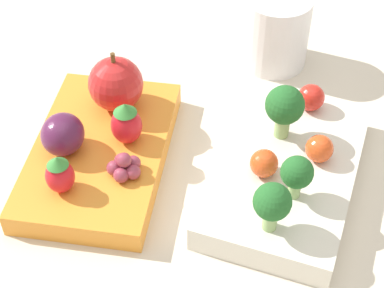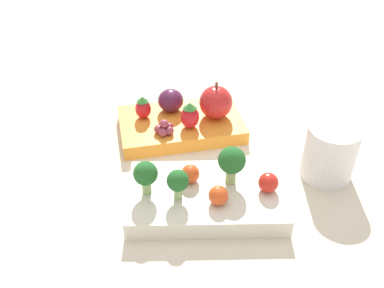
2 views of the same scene
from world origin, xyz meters
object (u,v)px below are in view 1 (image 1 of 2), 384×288
cherry_tomato_1 (264,163)px  strawberry_0 (125,126)px  apple (116,84)px  drinking_cup (276,31)px  bento_box_fruit (100,153)px  bento_box_savoury (287,172)px  plum (63,134)px  broccoli_floret_0 (297,174)px  grape_cluster (124,167)px  strawberry_1 (60,174)px  cherry_tomato_2 (311,97)px  broccoli_floret_2 (285,107)px  cherry_tomato_0 (319,149)px  broccoli_floret_1 (272,203)px

cherry_tomato_1 → strawberry_0: bearing=-93.1°
apple → drinking_cup: (-0.14, 0.13, -0.01)m
bento_box_fruit → cherry_tomato_1: 0.16m
bento_box_savoury → plum: plum is taller
broccoli_floret_0 → grape_cluster: (0.01, -0.15, -0.02)m
broccoli_floret_0 → strawberry_1: broccoli_floret_0 is taller
apple → strawberry_1: apple is taller
cherry_tomato_2 → strawberry_0: bearing=-60.2°
broccoli_floret_2 → strawberry_1: (0.11, -0.17, -0.02)m
cherry_tomato_1 → grape_cluster: (0.03, -0.12, -0.01)m
cherry_tomato_0 → strawberry_0: bearing=-82.3°
cherry_tomato_0 → cherry_tomato_1: same height
bento_box_savoury → cherry_tomato_1: (0.02, -0.02, 0.03)m
strawberry_1 → grape_cluster: (-0.03, 0.05, -0.01)m
broccoli_floret_1 → cherry_tomato_2: size_ratio=1.82×
bento_box_fruit → drinking_cup: bearing=146.9°
apple → broccoli_floret_2: bearing=88.8°
bento_box_fruit → cherry_tomato_0: bearing=99.2°
broccoli_floret_2 → cherry_tomato_2: broccoli_floret_2 is taller
cherry_tomato_2 → plum: (0.11, -0.21, 0.00)m
broccoli_floret_2 → plum: 0.20m
broccoli_floret_2 → cherry_tomato_2: 0.05m
cherry_tomato_1 → cherry_tomato_2: bearing=164.3°
apple → grape_cluster: (0.08, 0.04, -0.02)m
grape_cluster → bento_box_savoury: bearing=109.1°
apple → grape_cluster: 0.09m
strawberry_1 → grape_cluster: size_ratio=1.23×
bento_box_fruit → broccoli_floret_1: (0.06, 0.17, 0.05)m
broccoli_floret_1 → cherry_tomato_2: broccoli_floret_1 is taller
broccoli_floret_0 → strawberry_0: (-0.03, -0.16, -0.01)m
broccoli_floret_1 → strawberry_0: 0.16m
cherry_tomato_2 → cherry_tomato_1: bearing=-15.7°
strawberry_0 → strawberry_1: (0.07, -0.03, -0.00)m
broccoli_floret_1 → drinking_cup: (-0.25, -0.04, -0.02)m
cherry_tomato_1 → drinking_cup: size_ratio=0.31×
bento_box_fruit → apple: 0.07m
broccoli_floret_0 → bento_box_savoury: bearing=-164.7°
bento_box_savoury → strawberry_0: bearing=-85.5°
bento_box_savoury → plum: (0.03, -0.20, 0.03)m
broccoli_floret_2 → grape_cluster: bearing=-57.0°
broccoli_floret_0 → cherry_tomato_2: bearing=-178.8°
strawberry_1 → grape_cluster: strawberry_1 is taller
grape_cluster → drinking_cup: 0.25m
broccoli_floret_1 → grape_cluster: 0.14m
broccoli_floret_0 → drinking_cup: bearing=-165.9°
bento_box_fruit → drinking_cup: drinking_cup is taller
broccoli_floret_1 → cherry_tomato_1: 0.06m
plum → grape_cluster: (0.01, 0.06, -0.01)m
broccoli_floret_1 → broccoli_floret_2: size_ratio=0.87×
bento_box_savoury → broccoli_floret_2: size_ratio=3.87×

